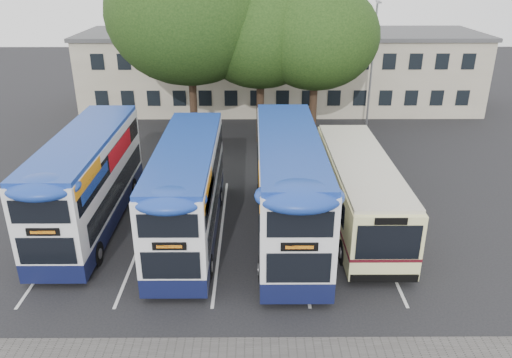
{
  "coord_description": "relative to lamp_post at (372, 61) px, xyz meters",
  "views": [
    {
      "loc": [
        -2.26,
        -14.96,
        11.33
      ],
      "look_at": [
        -2.15,
        5.0,
        2.66
      ],
      "focal_mm": 35.0,
      "sensor_mm": 36.0,
      "label": 1
    }
  ],
  "objects": [
    {
      "name": "bus_dd_right",
      "position": [
        -6.74,
        -15.09,
        -2.55
      ],
      "size": [
        2.68,
        11.05,
        4.61
      ],
      "color": "#10153A",
      "rests_on": "ground"
    },
    {
      "name": "bus_dd_left",
      "position": [
        -15.77,
        -14.09,
        -2.68
      ],
      "size": [
        2.54,
        10.49,
        4.37
      ],
      "color": "#10153A",
      "rests_on": "ground"
    },
    {
      "name": "tree_right",
      "position": [
        -4.36,
        -3.13,
        2.07
      ],
      "size": [
        7.79,
        7.79,
        10.48
      ],
      "color": "black",
      "rests_on": "ground"
    },
    {
      "name": "tree_mid",
      "position": [
        -7.8,
        -2.31,
        2.18
      ],
      "size": [
        8.2,
        8.2,
        10.77
      ],
      "color": "black",
      "rests_on": "ground"
    },
    {
      "name": "bus_dd_mid",
      "position": [
        -11.13,
        -15.1,
        -2.72
      ],
      "size": [
        2.49,
        10.28,
        4.28
      ],
      "color": "#10153A",
      "rests_on": "ground"
    },
    {
      "name": "tree_left",
      "position": [
        -12.28,
        -2.34,
        3.32
      ],
      "size": [
        10.33,
        10.33,
        12.81
      ],
      "color": "black",
      "rests_on": "ground"
    },
    {
      "name": "ground",
      "position": [
        -6.0,
        -19.97,
        -5.08
      ],
      "size": [
        120.0,
        120.0,
        0.0
      ],
      "primitive_type": "plane",
      "color": "black",
      "rests_on": "ground"
    },
    {
      "name": "depot_building",
      "position": [
        -6.0,
        7.02,
        -1.93
      ],
      "size": [
        32.4,
        8.4,
        6.2
      ],
      "color": "#A89E87",
      "rests_on": "ground"
    },
    {
      "name": "lamp_post",
      "position": [
        0.0,
        0.0,
        0.0
      ],
      "size": [
        0.25,
        1.05,
        9.06
      ],
      "color": "gray",
      "rests_on": "ground"
    },
    {
      "name": "bus_single",
      "position": [
        -3.37,
        -13.86,
        -3.27
      ],
      "size": [
        2.73,
        10.74,
        3.2
      ],
      "color": "#F6F2A4",
      "rests_on": "ground"
    },
    {
      "name": "bay_lines",
      "position": [
        -9.75,
        -14.97,
        -5.08
      ],
      "size": [
        14.12,
        11.0,
        0.01
      ],
      "color": "silver",
      "rests_on": "ground"
    }
  ]
}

